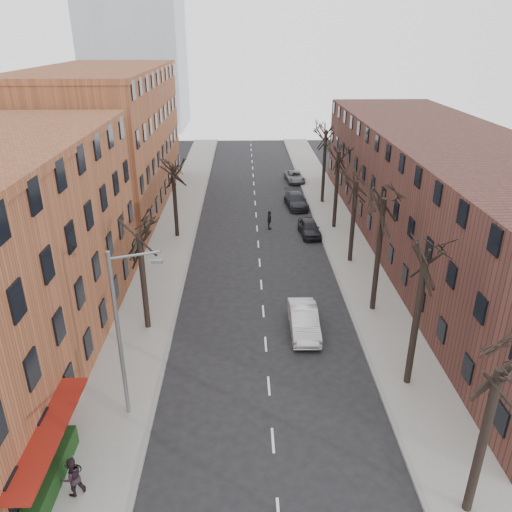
{
  "coord_description": "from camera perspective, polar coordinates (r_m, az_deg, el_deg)",
  "views": [
    {
      "loc": [
        -1.24,
        -9.95,
        17.68
      ],
      "look_at": [
        -0.49,
        20.48,
        4.0
      ],
      "focal_mm": 35.0,
      "sensor_mm": 36.0,
      "label": 1
    }
  ],
  "objects": [
    {
      "name": "sidewalk_left",
      "position": [
        48.75,
        -9.3,
        2.7
      ],
      "size": [
        4.0,
        90.0,
        0.15
      ],
      "primitive_type": "cube",
      "color": "gray",
      "rests_on": "ground"
    },
    {
      "name": "sidewalk_right",
      "position": [
        49.16,
        9.53,
        2.87
      ],
      "size": [
        4.0,
        90.0,
        0.15
      ],
      "primitive_type": "cube",
      "color": "gray",
      "rests_on": "ground"
    },
    {
      "name": "building_left_far",
      "position": [
        56.95,
        -16.81,
        12.39
      ],
      "size": [
        12.0,
        28.0,
        14.0
      ],
      "primitive_type": "cube",
      "color": "brown",
      "rests_on": "ground"
    },
    {
      "name": "building_right",
      "position": [
        45.33,
        21.14,
        6.31
      ],
      "size": [
        12.0,
        50.0,
        10.0
      ],
      "primitive_type": "cube",
      "color": "#4B2A23",
      "rests_on": "ground"
    },
    {
      "name": "awning_left",
      "position": [
        25.17,
        -21.58,
        -22.6
      ],
      "size": [
        1.2,
        7.0,
        0.15
      ],
      "primitive_type": "cube",
      "color": "maroon",
      "rests_on": "ground"
    },
    {
      "name": "hedge",
      "position": [
        24.12,
        -22.88,
        -23.17
      ],
      "size": [
        0.8,
        6.0,
        1.0
      ],
      "primitive_type": "cube",
      "color": "#183813",
      "rests_on": "sidewalk_left"
    },
    {
      "name": "tree_right_a",
      "position": [
        24.2,
        22.84,
        -25.24
      ],
      "size": [
        5.2,
        5.2,
        10.0
      ],
      "primitive_type": null,
      "color": "black",
      "rests_on": "ground"
    },
    {
      "name": "tree_right_b",
      "position": [
        29.54,
        16.81,
        -13.79
      ],
      "size": [
        5.2,
        5.2,
        10.8
      ],
      "primitive_type": null,
      "color": "black",
      "rests_on": "ground"
    },
    {
      "name": "tree_right_c",
      "position": [
        35.89,
        13.12,
        -6.02
      ],
      "size": [
        5.2,
        5.2,
        11.6
      ],
      "primitive_type": null,
      "color": "black",
      "rests_on": "ground"
    },
    {
      "name": "tree_right_d",
      "position": [
        42.79,
        10.64,
        -0.65
      ],
      "size": [
        5.2,
        5.2,
        10.0
      ],
      "primitive_type": null,
      "color": "black",
      "rests_on": "ground"
    },
    {
      "name": "tree_right_e",
      "position": [
        50.03,
        8.87,
        3.21
      ],
      "size": [
        5.2,
        5.2,
        10.8
      ],
      "primitive_type": null,
      "color": "black",
      "rests_on": "ground"
    },
    {
      "name": "tree_right_f",
      "position": [
        57.46,
        7.55,
        6.07
      ],
      "size": [
        5.2,
        5.2,
        11.6
      ],
      "primitive_type": null,
      "color": "black",
      "rests_on": "ground"
    },
    {
      "name": "tree_left_a",
      "position": [
        33.68,
        -12.2,
        -8.08
      ],
      "size": [
        5.2,
        5.2,
        9.5
      ],
      "primitive_type": null,
      "color": "black",
      "rests_on": "ground"
    },
    {
      "name": "tree_left_b",
      "position": [
        47.8,
        -8.96,
        2.19
      ],
      "size": [
        5.2,
        5.2,
        9.5
      ],
      "primitive_type": null,
      "color": "black",
      "rests_on": "ground"
    },
    {
      "name": "streetlight",
      "position": [
        24.33,
        -15.1,
        -8.12
      ],
      "size": [
        2.45,
        0.22,
        9.03
      ],
      "color": "slate",
      "rests_on": "ground"
    },
    {
      "name": "silver_sedan",
      "position": [
        32.33,
        5.49,
        -7.37
      ],
      "size": [
        1.74,
        4.97,
        1.64
      ],
      "primitive_type": "imported",
      "rotation": [
        0.0,
        0.0,
        -0.0
      ],
      "color": "#BABBC1",
      "rests_on": "ground"
    },
    {
      "name": "parked_car_near",
      "position": [
        47.65,
        6.12,
        3.24
      ],
      "size": [
        2.09,
        4.47,
        1.48
      ],
      "primitive_type": "imported",
      "rotation": [
        0.0,
        0.0,
        0.08
      ],
      "color": "black",
      "rests_on": "ground"
    },
    {
      "name": "parked_car_mid",
      "position": [
        55.45,
        4.6,
        6.35
      ],
      "size": [
        2.61,
        5.37,
        1.51
      ],
      "primitive_type": "imported",
      "rotation": [
        0.0,
        0.0,
        0.1
      ],
      "color": "black",
      "rests_on": "ground"
    },
    {
      "name": "parked_car_far",
      "position": [
        65.31,
        4.44,
        9.02
      ],
      "size": [
        2.62,
        4.89,
        1.31
      ],
      "primitive_type": "imported",
      "rotation": [
        0.0,
        0.0,
        0.1
      ],
      "color": "#5C5F64",
      "rests_on": "ground"
    },
    {
      "name": "pedestrian_b",
      "position": [
        23.55,
        -20.25,
        -22.6
      ],
      "size": [
        1.13,
        1.09,
        1.83
      ],
      "primitive_type": "imported",
      "rotation": [
        0.0,
        0.0,
        3.8
      ],
      "color": "black",
      "rests_on": "sidewalk_left"
    },
    {
      "name": "pedestrian_crossing",
      "position": [
        48.78,
        1.53,
        4.12
      ],
      "size": [
        0.52,
        1.12,
        1.88
      ],
      "primitive_type": "imported",
      "rotation": [
        0.0,
        0.0,
        1.52
      ],
      "color": "black",
      "rests_on": "ground"
    },
    {
      "name": "bicycle",
      "position": [
        24.79,
        -21.19,
        -21.61
      ],
      "size": [
        1.57,
        0.71,
        0.8
      ],
      "primitive_type": "imported",
      "rotation": [
        0.0,
        0.0,
        1.69
      ],
      "color": "gray",
      "rests_on": "sidewalk_left"
    }
  ]
}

